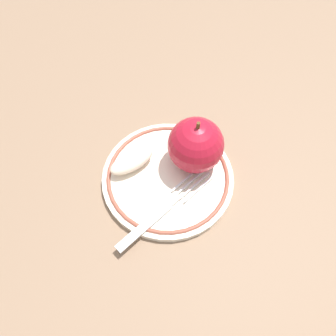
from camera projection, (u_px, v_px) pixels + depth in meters
name	position (u px, v px, depth m)	size (l,w,h in m)	color
ground_plane	(169.00, 173.00, 0.49)	(2.00, 2.00, 0.00)	#83664E
plate	(168.00, 177.00, 0.48)	(0.19, 0.19, 0.01)	silver
apple_red_whole	(196.00, 145.00, 0.45)	(0.08, 0.08, 0.09)	#AD1529
apple_slice_front	(132.00, 159.00, 0.47)	(0.07, 0.03, 0.02)	#F8E2C4
fork	(163.00, 210.00, 0.44)	(0.14, 0.12, 0.00)	silver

